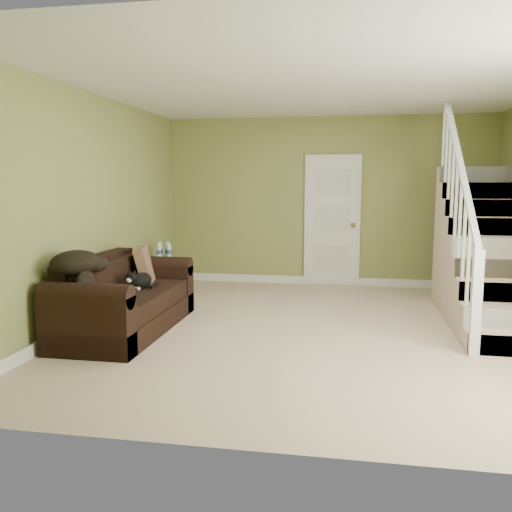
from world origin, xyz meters
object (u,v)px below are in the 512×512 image
at_px(sofa, 123,303).
at_px(banana, 111,300).
at_px(side_table, 166,276).
at_px(cat, 140,281).

relative_size(sofa, banana, 11.27).
distance_m(side_table, banana, 2.40).
bearing_deg(sofa, banana, -77.28).
distance_m(sofa, side_table, 1.83).
height_order(sofa, side_table, sofa).
xyz_separation_m(sofa, banana, (0.13, -0.55, 0.16)).
bearing_deg(banana, side_table, 79.82).
distance_m(side_table, cat, 1.73).
relative_size(cat, banana, 2.75).
distance_m(sofa, banana, 0.59).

